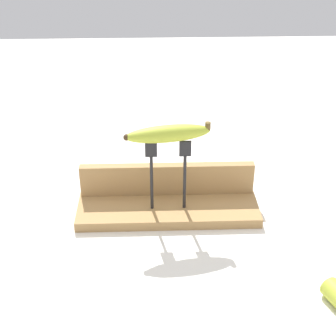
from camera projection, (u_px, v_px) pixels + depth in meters
ground_plane at (168, 214)px, 1.20m from camera, size 3.00×3.00×0.00m
wooden_board at (168, 210)px, 1.19m from camera, size 0.42×0.13×0.02m
board_backstop at (167, 179)px, 1.22m from camera, size 0.41×0.02×0.08m
fork_stand_center at (168, 169)px, 1.13m from camera, size 0.10×0.01×0.17m
banana_raised_center at (168, 134)px, 1.09m from camera, size 0.19×0.07×0.04m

